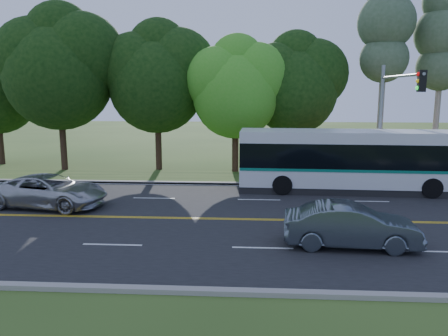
# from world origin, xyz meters

# --- Properties ---
(ground) EXTENTS (120.00, 120.00, 0.00)m
(ground) POSITION_xyz_m (0.00, 0.00, 0.00)
(ground) COLOR #304C19
(ground) RESTS_ON ground
(road) EXTENTS (60.00, 14.00, 0.02)m
(road) POSITION_xyz_m (0.00, 0.00, 0.01)
(road) COLOR black
(road) RESTS_ON ground
(curb_north) EXTENTS (60.00, 0.30, 0.15)m
(curb_north) POSITION_xyz_m (0.00, 7.15, 0.07)
(curb_north) COLOR gray
(curb_north) RESTS_ON ground
(curb_south) EXTENTS (60.00, 0.30, 0.15)m
(curb_south) POSITION_xyz_m (0.00, -7.15, 0.07)
(curb_south) COLOR gray
(curb_south) RESTS_ON ground
(grass_verge) EXTENTS (60.00, 4.00, 0.10)m
(grass_verge) POSITION_xyz_m (0.00, 9.00, 0.05)
(grass_verge) COLOR #304C19
(grass_verge) RESTS_ON ground
(lane_markings) EXTENTS (57.60, 13.82, 0.00)m
(lane_markings) POSITION_xyz_m (-0.09, 0.00, 0.02)
(lane_markings) COLOR gold
(lane_markings) RESTS_ON road
(tree_row) EXTENTS (44.70, 9.10, 13.84)m
(tree_row) POSITION_xyz_m (-5.15, 12.13, 6.73)
(tree_row) COLOR #311E16
(tree_row) RESTS_ON ground
(bougainvillea_hedge) EXTENTS (9.50, 2.25, 1.50)m
(bougainvillea_hedge) POSITION_xyz_m (7.18, 8.15, 0.72)
(bougainvillea_hedge) COLOR maroon
(bougainvillea_hedge) RESTS_ON ground
(traffic_signal) EXTENTS (0.42, 6.10, 7.00)m
(traffic_signal) POSITION_xyz_m (6.49, 5.40, 4.67)
(traffic_signal) COLOR gray
(traffic_signal) RESTS_ON ground
(transit_bus) EXTENTS (13.03, 3.28, 3.38)m
(transit_bus) POSITION_xyz_m (4.93, 5.80, 1.70)
(transit_bus) COLOR silver
(transit_bus) RESTS_ON road
(sedan) EXTENTS (4.87, 1.93, 1.58)m
(sedan) POSITION_xyz_m (2.66, -3.16, 0.81)
(sedan) COLOR #535C64
(sedan) RESTS_ON road
(suv) EXTENTS (5.91, 3.42, 1.55)m
(suv) POSITION_xyz_m (-10.69, 1.57, 0.79)
(suv) COLOR #ABADAF
(suv) RESTS_ON road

